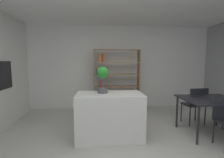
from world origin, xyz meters
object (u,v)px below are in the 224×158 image
(dining_chair_far, at_px, (196,102))
(kitchen_island, at_px, (109,116))
(dining_table, at_px, (210,102))
(open_bookshelf, at_px, (113,81))
(built_in_oven, at_px, (4,75))
(potted_plant_on_island, at_px, (103,77))

(dining_chair_far, bearing_deg, kitchen_island, 7.69)
(dining_chair_far, bearing_deg, dining_table, 83.23)
(kitchen_island, xyz_separation_m, open_bookshelf, (0.23, 1.86, 0.47))
(built_in_oven, distance_m, dining_table, 4.43)
(built_in_oven, xyz_separation_m, dining_chair_far, (4.36, -0.14, -0.67))
(potted_plant_on_island, relative_size, dining_table, 0.47)
(dining_chair_far, bearing_deg, built_in_oven, -7.53)
(built_in_oven, bearing_deg, potted_plant_on_island, -14.56)
(dining_chair_far, bearing_deg, potted_plant_on_island, 4.98)
(kitchen_island, distance_m, potted_plant_on_island, 0.78)
(potted_plant_on_island, height_order, dining_table, potted_plant_on_island)
(kitchen_island, distance_m, open_bookshelf, 1.93)
(potted_plant_on_island, relative_size, open_bookshelf, 0.28)
(dining_table, relative_size, dining_chair_far, 1.22)
(kitchen_island, relative_size, potted_plant_on_island, 2.49)
(potted_plant_on_island, distance_m, dining_table, 2.27)
(kitchen_island, distance_m, dining_chair_far, 2.15)
(potted_plant_on_island, xyz_separation_m, dining_table, (2.21, -0.08, -0.53))
(kitchen_island, height_order, potted_plant_on_island, potted_plant_on_island)
(open_bookshelf, bearing_deg, dining_table, -45.24)
(open_bookshelf, bearing_deg, built_in_oven, -153.85)
(potted_plant_on_island, distance_m, open_bookshelf, 1.84)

